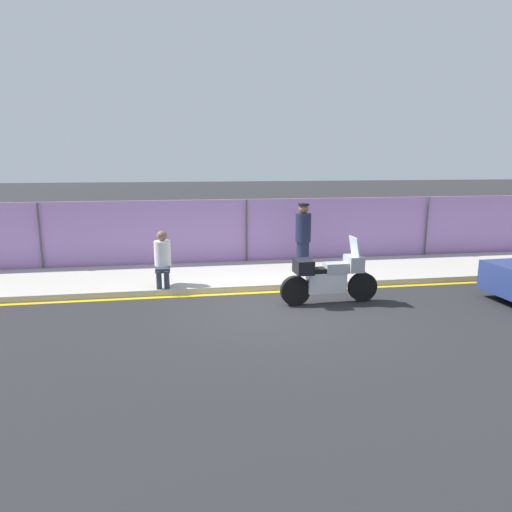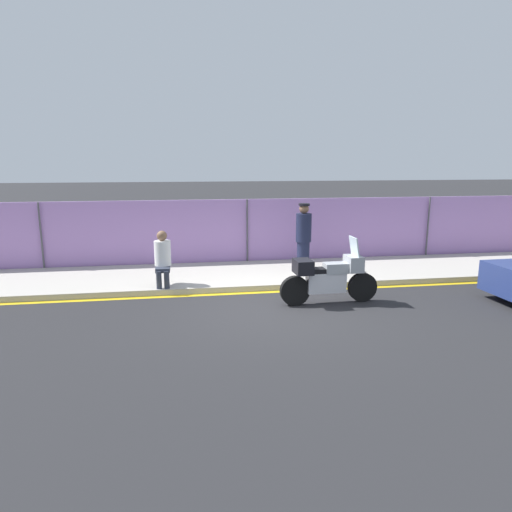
{
  "view_description": "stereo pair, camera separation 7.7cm",
  "coord_description": "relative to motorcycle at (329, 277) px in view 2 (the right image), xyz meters",
  "views": [
    {
      "loc": [
        -1.91,
        -9.06,
        3.08
      ],
      "look_at": [
        -0.14,
        1.55,
        0.82
      ],
      "focal_mm": 32.0,
      "sensor_mm": 36.0,
      "label": 1
    },
    {
      "loc": [
        -1.84,
        -9.07,
        3.08
      ],
      "look_at": [
        -0.14,
        1.55,
        0.82
      ],
      "focal_mm": 32.0,
      "sensor_mm": 36.0,
      "label": 2
    }
  ],
  "objects": [
    {
      "name": "storefront_fence",
      "position": [
        -1.23,
        4.02,
        0.4
      ],
      "size": [
        40.44,
        0.17,
        1.97
      ],
      "color": "#AD7FC6",
      "rests_on": "ground_plane"
    },
    {
      "name": "sidewalk",
      "position": [
        -1.23,
        2.54,
        -0.52
      ],
      "size": [
        42.57,
        2.78,
        0.14
      ],
      "color": "#ADA89E",
      "rests_on": "ground_plane"
    },
    {
      "name": "ground_plane",
      "position": [
        -1.23,
        -0.16,
        -0.59
      ],
      "size": [
        120.0,
        120.0,
        0.0
      ],
      "primitive_type": "plane",
      "color": "#262628"
    },
    {
      "name": "officer_standing",
      "position": [
        0.13,
        2.65,
        0.47
      ],
      "size": [
        0.42,
        0.42,
        1.81
      ],
      "color": "#191E38",
      "rests_on": "sidewalk"
    },
    {
      "name": "curb_paint_stripe",
      "position": [
        -1.23,
        1.06,
        -0.59
      ],
      "size": [
        42.57,
        0.18,
        0.01
      ],
      "color": "gold",
      "rests_on": "ground_plane"
    },
    {
      "name": "motorcycle",
      "position": [
        0.0,
        0.0,
        0.0
      ],
      "size": [
        2.2,
        0.54,
        1.46
      ],
      "rotation": [
        0.0,
        0.0,
        0.03
      ],
      "color": "black",
      "rests_on": "ground_plane"
    },
    {
      "name": "person_seated_on_curb",
      "position": [
        -3.6,
        1.61,
        0.27
      ],
      "size": [
        0.39,
        0.68,
        1.31
      ],
      "color": "#2D3342",
      "rests_on": "sidewalk"
    }
  ]
}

